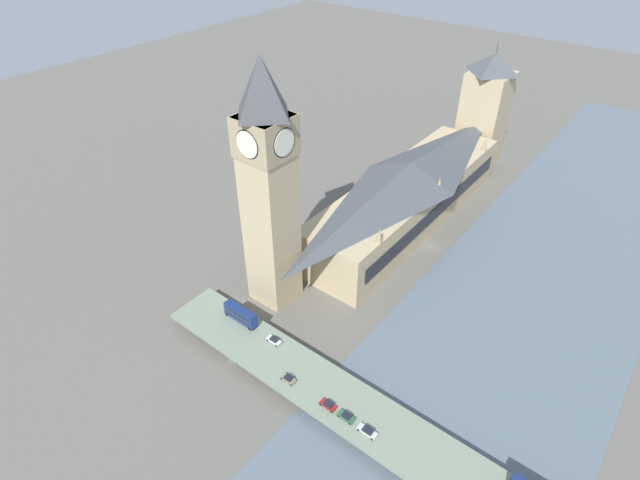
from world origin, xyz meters
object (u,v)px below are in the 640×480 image
Objects in this scene: parliament_hall at (408,193)px; car_northbound_mid at (274,340)px; car_northbound_lead at (328,405)px; clock_tower at (268,184)px; car_southbound_extra at (346,416)px; road_bridge at (426,456)px; double_decker_bus_lead at (241,314)px; victoria_tower at (484,110)px; car_northbound_tail at (288,379)px; car_southbound_mid at (367,431)px.

car_northbound_mid is at bearing 93.30° from parliament_hall.
car_northbound_mid is at bearing -16.50° from car_northbound_lead.
clock_tower is 17.46× the size of car_southbound_extra.
clock_tower reaches higher than car_northbound_lead.
road_bridge is 14.23× the size of double_decker_bus_lead.
victoria_tower is (-11.28, -123.91, -15.84)m from clock_tower.
victoria_tower is at bearing -83.86° from car_northbound_tail.
car_northbound_mid is 36.00m from car_southbound_mid.
clock_tower is 17.46× the size of car_northbound_mid.
clock_tower is at bearing -32.23° from car_northbound_lead.
clock_tower reaches higher than car_southbound_extra.
road_bridge is (-53.05, 145.40, -20.73)m from victoria_tower.
parliament_hall reaches higher than car_southbound_mid.
clock_tower is 0.47× the size of road_bridge.
car_northbound_lead is 25.04m from car_northbound_mid.
parliament_hall reaches higher than double_decker_bus_lead.
double_decker_bus_lead reaches higher than road_bridge.
double_decker_bus_lead is 37.65m from car_northbound_lead.
car_northbound_tail is (-16.03, 149.15, -19.22)m from victoria_tower.
double_decker_bus_lead is 2.33× the size of car_southbound_mid.
parliament_hall is 1.94× the size of victoria_tower.
car_northbound_tail is 0.93× the size of car_southbound_extra.
double_decker_bus_lead is 48.76m from car_southbound_mid.
parliament_hall is at bearing -57.18° from road_bridge.
car_northbound_lead is at bearing 147.77° from clock_tower.
clock_tower is 77.06m from road_bridge.
car_southbound_mid is (-23.87, -0.13, 0.02)m from car_northbound_tail.
road_bridge is at bearing 122.82° from parliament_hall.
clock_tower is at bearing -26.14° from car_southbound_mid.
parliament_hall is 87.71m from car_northbound_tail.
road_bridge is at bearing -164.62° from car_southbound_mid.
road_bridge is (-64.33, 21.49, -36.57)m from clock_tower.
parliament_hall is 0.64× the size of road_bridge.
car_southbound_mid reaches higher than road_bridge.
clock_tower is 62.39m from car_southbound_extra.
car_southbound_mid is at bearing 153.86° from clock_tower.
car_southbound_extra is at bearing -179.28° from car_northbound_tail.
car_northbound_mid is 1.07× the size of car_northbound_tail.
victoria_tower is 13.15× the size of car_northbound_tail.
car_northbound_lead is 0.98× the size of car_southbound_extra.
car_northbound_tail is at bearing 0.72° from car_southbound_extra.
car_northbound_mid is at bearing 179.02° from double_decker_bus_lead.
car_northbound_mid reaches higher than car_northbound_tail.
car_northbound_lead reaches higher than car_northbound_tail.
car_northbound_lead is at bearing 163.50° from car_northbound_mid.
clock_tower is at bearing -18.48° from road_bridge.
car_northbound_tail is at bearing 147.78° from car_northbound_mid.
parliament_hall is 1.36× the size of clock_tower.
car_northbound_lead is (-28.61, 149.05, -19.20)m from victoria_tower.
double_decker_bus_lead is 2.80× the size of car_northbound_tail.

